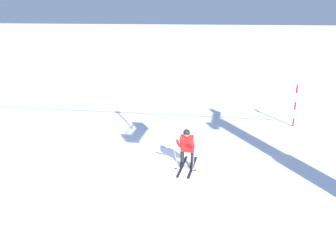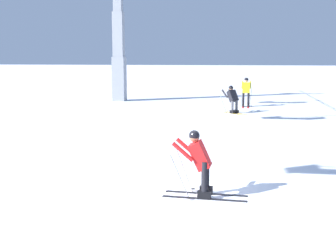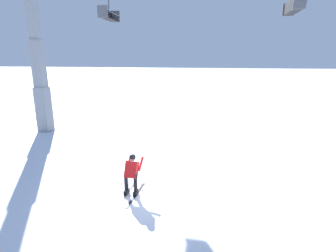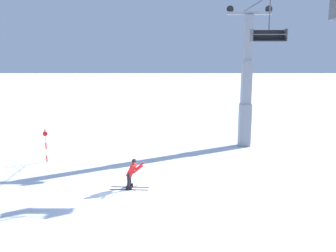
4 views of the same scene
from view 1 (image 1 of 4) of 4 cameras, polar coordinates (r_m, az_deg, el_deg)
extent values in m
plane|color=white|center=(11.83, -2.37, -7.18)|extent=(260.00, 260.00, 0.00)
cube|color=black|center=(12.09, 3.91, -6.59)|extent=(0.19, 1.78, 0.01)
cube|color=black|center=(12.06, 3.92, -6.22)|extent=(0.12, 0.29, 0.16)
cylinder|color=black|center=(11.90, 3.96, -4.50)|extent=(0.13, 0.13, 0.63)
cube|color=black|center=(12.14, 2.28, -6.45)|extent=(0.19, 1.78, 0.01)
cube|color=black|center=(12.11, 2.29, -6.08)|extent=(0.12, 0.29, 0.16)
cylinder|color=black|center=(11.95, 2.31, -4.36)|extent=(0.13, 0.13, 0.63)
cube|color=red|center=(11.67, 3.06, -2.83)|extent=(0.45, 0.50, 0.63)
sphere|color=#997051|center=(11.42, 2.99, -1.24)|extent=(0.21, 0.21, 0.21)
sphere|color=black|center=(11.41, 2.99, -1.07)|extent=(0.22, 0.22, 0.22)
cylinder|color=red|center=(11.29, 3.94, -2.96)|extent=(0.11, 0.47, 0.41)
cylinder|color=gray|center=(11.48, 4.09, -5.71)|extent=(0.11, 0.47, 1.07)
cylinder|color=black|center=(11.78, 4.40, -7.06)|extent=(0.07, 0.07, 0.01)
cylinder|color=red|center=(11.36, 1.65, -2.79)|extent=(0.11, 0.47, 0.41)
cylinder|color=gray|center=(11.56, 1.37, -5.48)|extent=(0.16, 0.45, 1.07)
cylinder|color=black|center=(11.88, 1.31, -6.79)|extent=(0.07, 0.07, 0.01)
cylinder|color=red|center=(17.17, 19.43, 0.57)|extent=(0.07, 0.07, 0.38)
cylinder|color=white|center=(17.07, 19.56, 1.80)|extent=(0.07, 0.07, 0.38)
cylinder|color=red|center=(16.97, 19.70, 3.04)|extent=(0.07, 0.07, 0.38)
cylinder|color=white|center=(16.88, 19.83, 4.29)|extent=(0.07, 0.07, 0.38)
cylinder|color=red|center=(16.80, 19.97, 5.56)|extent=(0.07, 0.07, 0.38)
cylinder|color=red|center=(16.81, 19.90, 5.37)|extent=(0.02, 0.28, 0.28)
camera|label=2|loc=(13.99, 42.96, 4.64)|focal=46.48mm
camera|label=3|loc=(19.25, -2.45, 16.77)|focal=27.79mm
camera|label=4|loc=(19.04, -53.69, 13.52)|focal=38.00mm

